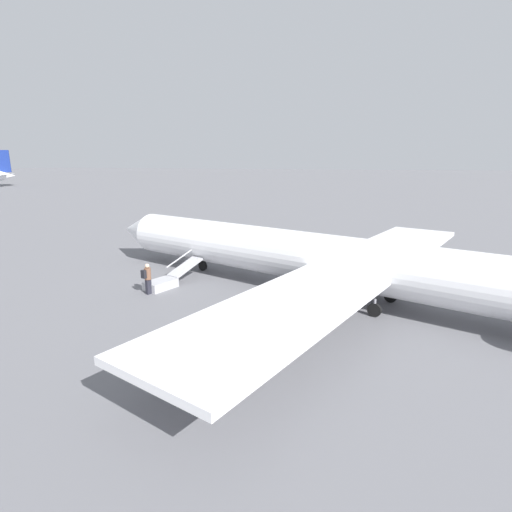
# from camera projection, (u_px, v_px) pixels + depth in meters

# --- Properties ---
(ground_plane) EXTENTS (600.00, 600.00, 0.00)m
(ground_plane) POSITION_uv_depth(u_px,v_px,m) (330.00, 298.00, 21.60)
(ground_plane) COLOR slate
(airplane_main) EXTENTS (34.13, 26.79, 7.09)m
(airplane_main) POSITION_uv_depth(u_px,v_px,m) (350.00, 263.00, 20.52)
(airplane_main) COLOR white
(airplane_main) RESTS_ON ground
(boarding_stairs) EXTENTS (2.29, 4.12, 1.74)m
(boarding_stairs) POSITION_uv_depth(u_px,v_px,m) (166.00, 281.00, 23.37)
(boarding_stairs) COLOR #B2B2B7
(boarding_stairs) RESTS_ON ground
(passenger) EXTENTS (0.43, 0.57, 1.74)m
(passenger) POSITION_uv_depth(u_px,v_px,m) (147.00, 277.00, 21.95)
(passenger) COLOR #23232D
(passenger) RESTS_ON ground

